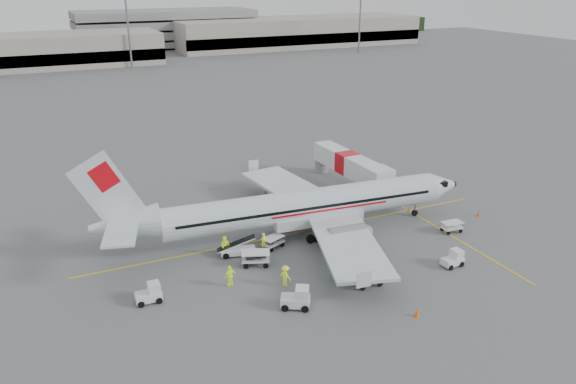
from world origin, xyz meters
The scene contains 25 objects.
ground centered at (0.00, 0.00, 0.00)m, with size 360.00×360.00×0.00m, color #56595B.
stripe_lead centered at (0.00, 0.00, 0.01)m, with size 44.00×0.20×0.01m, color yellow.
stripe_cross centered at (14.00, -8.00, 0.01)m, with size 0.20×20.00×0.01m, color yellow.
terminal_east centered at (70.00, 145.00, 5.00)m, with size 90.00×26.00×10.00m, color gray, non-canonical shape.
parking_garage centered at (25.00, 160.00, 7.00)m, with size 62.00×24.00×14.00m, color slate, non-canonical shape.
treeline centered at (0.00, 175.00, 3.00)m, with size 300.00×3.00×6.00m, color black, non-canonical shape.
mast_center centered at (5.00, 118.00, 11.00)m, with size 3.20×1.20×22.00m, color slate, non-canonical shape.
mast_east centered at (80.00, 118.00, 11.00)m, with size 3.20×1.20×22.00m, color slate, non-canonical shape.
aircraft centered at (0.84, -0.41, 5.27)m, with size 38.25×29.98×10.54m, color silver, non-canonical shape.
jet_bridge centered at (11.64, 9.70, 2.14)m, with size 3.06×16.31×4.28m, color silver, non-canonical shape.
belt_loader centered at (-7.04, -2.00, 1.17)m, with size 4.34×1.63×2.35m, color silver, non-canonical shape.
tug_fore centered at (9.83, -12.21, 0.76)m, with size 1.96×1.12×1.52m, color silver, non-canonical shape.
tug_mid centered at (-6.01, -12.35, 0.90)m, with size 2.32×1.33×1.79m, color silver, non-canonical shape.
tug_aft centered at (-16.42, -6.65, 0.81)m, with size 2.09×1.20×1.62m, color silver, non-canonical shape.
cart_loaded_a centered at (-6.28, -4.55, 0.66)m, with size 2.54×1.50×1.33m, color silver, non-canonical shape.
cart_loaded_b centered at (-3.46, -2.00, 0.56)m, with size 2.16×1.27×1.12m, color silver, non-canonical shape.
cart_empty_a centered at (1.08, -11.85, 0.63)m, with size 2.41×1.43×1.26m, color silver, non-canonical shape.
cart_empty_b centered at (14.60, -6.47, 0.55)m, with size 2.11×1.25×1.10m, color silver, non-canonical shape.
cone_nose centered at (20.03, -4.53, 0.34)m, with size 0.42×0.42×0.68m, color #FF5A0B.
cone_port centered at (1.18, 10.99, 0.33)m, with size 0.40×0.40×0.66m, color #FF5A0B.
cone_stbd centered at (1.98, -17.46, 0.35)m, with size 0.43×0.43×0.70m, color #FF5A0B.
crew_a centered at (-4.42, -2.10, 0.88)m, with size 0.65×0.42×1.77m, color #D9F920.
crew_b centered at (-8.13, -1.50, 0.94)m, with size 0.91×0.71×1.88m, color #D9F920.
crew_c centered at (-5.32, -8.93, 0.93)m, with size 1.20×0.69×1.85m, color #D9F920.
crew_d centered at (-9.59, -7.04, 0.95)m, with size 1.12×0.47×1.91m, color #D9F920.
Camera 1 is at (-22.67, -46.83, 24.76)m, focal length 35.00 mm.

